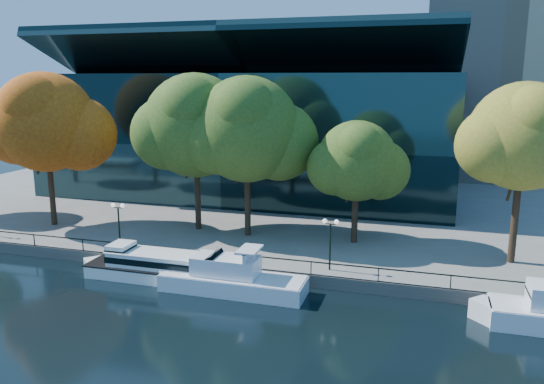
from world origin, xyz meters
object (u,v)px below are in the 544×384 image
(tree_1, at_px, (47,124))
(lamp_1, at_px, (118,215))
(tree_5, at_px, (525,139))
(lamp_2, at_px, (330,233))
(cruiser_near, at_px, (227,277))
(tree_4, at_px, (358,163))
(tour_boat, at_px, (161,266))
(tree_3, at_px, (249,132))
(tree_2, at_px, (197,128))

(tree_1, height_order, lamp_1, tree_1)
(tree_5, bearing_deg, lamp_2, -157.23)
(cruiser_near, relative_size, lamp_1, 2.97)
(tree_1, xyz_separation_m, lamp_2, (28.83, -4.93, -7.10))
(tree_1, distance_m, tree_4, 30.06)
(tree_1, bearing_deg, cruiser_near, -22.02)
(cruiser_near, xyz_separation_m, tree_1, (-21.89, 8.85, 10.01))
(tour_boat, bearing_deg, cruiser_near, -7.22)
(lamp_1, height_order, lamp_2, same)
(tour_boat, xyz_separation_m, lamp_2, (12.76, 3.19, 2.86))
(tree_4, bearing_deg, tree_3, -176.50)
(tree_2, xyz_separation_m, tree_4, (15.19, -0.04, -2.65))
(lamp_1, bearing_deg, tree_1, 154.87)
(tree_5, bearing_deg, tour_boat, -161.30)
(tree_3, height_order, tree_4, tree_3)
(tour_boat, height_order, tree_2, tree_2)
(lamp_1, bearing_deg, cruiser_near, -19.03)
(tree_2, relative_size, tree_3, 1.02)
(tree_2, height_order, tree_5, tree_2)
(tree_1, distance_m, tree_2, 14.87)
(cruiser_near, height_order, tree_4, tree_4)
(tree_3, bearing_deg, tour_boat, -110.91)
(tree_4, bearing_deg, tour_boat, -141.91)
(cruiser_near, height_order, tree_1, tree_1)
(cruiser_near, xyz_separation_m, lamp_2, (6.94, 3.93, 2.90))
(tree_3, bearing_deg, tree_5, -2.95)
(tree_4, xyz_separation_m, lamp_2, (-0.98, -7.58, -4.26))
(tree_4, relative_size, tree_5, 0.77)
(tour_boat, relative_size, tree_1, 0.92)
(tree_2, height_order, lamp_2, tree_2)
(cruiser_near, distance_m, tree_3, 14.69)
(tree_5, relative_size, lamp_1, 3.54)
(tree_3, bearing_deg, lamp_2, -38.16)
(cruiser_near, height_order, lamp_1, lamp_1)
(cruiser_near, relative_size, tree_1, 0.79)
(tree_4, distance_m, tree_5, 13.24)
(tree_1, bearing_deg, lamp_1, -25.13)
(lamp_1, bearing_deg, tree_5, 10.23)
(tree_5, height_order, lamp_2, tree_5)
(tour_boat, height_order, lamp_1, lamp_1)
(tree_1, relative_size, lamp_1, 3.76)
(tour_boat, height_order, tree_1, tree_1)
(lamp_1, distance_m, lamp_2, 18.33)
(tree_3, distance_m, tree_5, 22.73)
(tour_boat, distance_m, tree_5, 29.71)
(cruiser_near, bearing_deg, tree_5, 25.12)
(cruiser_near, distance_m, tree_5, 24.94)
(lamp_1, bearing_deg, tree_2, 61.59)
(tree_4, bearing_deg, tree_1, -174.92)
(tour_boat, distance_m, lamp_2, 13.46)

